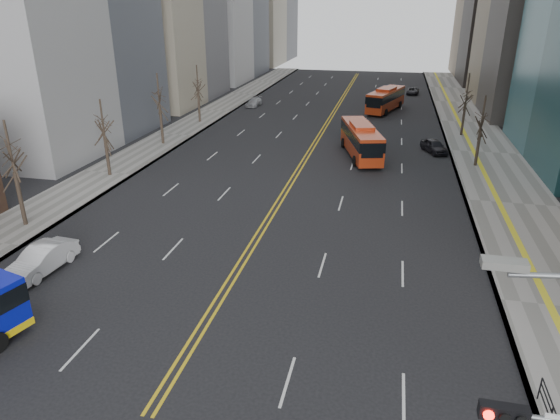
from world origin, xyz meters
The scene contains 10 objects.
sidewalk_right centered at (17.50, 45.00, 0.07)m, with size 7.00×130.00×0.15m, color slate.
sidewalk_left centered at (-16.50, 45.00, 0.07)m, with size 5.00×130.00×0.15m, color slate.
centerline centered at (0.00, 55.00, 0.01)m, with size 0.55×100.00×0.01m.
street_trees centered at (-7.18, 34.55, 4.87)m, with size 35.20×47.20×7.60m.
red_bus_near centered at (5.20, 41.19, 1.83)m, with size 5.02×10.55×3.29m.
red_bus_far centered at (6.99, 64.76, 1.83)m, with size 5.24×10.52×3.28m.
car_white centered at (-10.76, 13.77, 0.76)m, with size 1.61×4.62×1.52m, color silver.
car_dark_mid centered at (12.50, 44.19, 0.67)m, with size 1.59×3.95×1.34m, color black.
car_silver centered at (-12.16, 64.24, 0.60)m, with size 1.69×4.16×1.21m, color #9A9A9F.
car_dark_far centered at (11.16, 80.28, 0.54)m, with size 1.81×3.92×1.09m, color black.
Camera 1 is at (7.90, -7.70, 14.19)m, focal length 32.00 mm.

